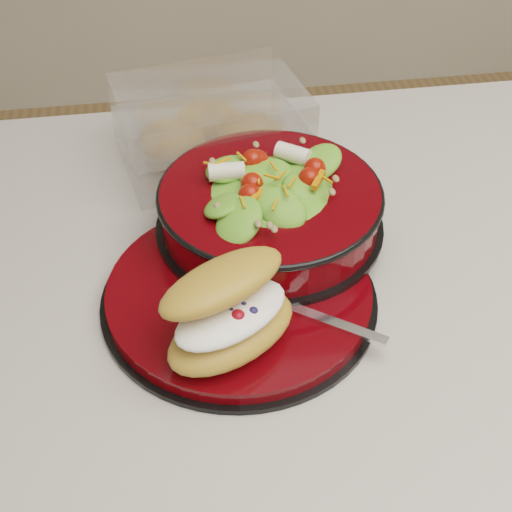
{
  "coord_description": "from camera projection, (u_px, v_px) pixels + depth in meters",
  "views": [
    {
      "loc": [
        -0.31,
        -0.51,
        1.41
      ],
      "look_at": [
        -0.23,
        0.0,
        0.94
      ],
      "focal_mm": 50.0,
      "sensor_mm": 36.0,
      "label": 1
    }
  ],
  "objects": [
    {
      "name": "island_counter",
      "position": [
        413.0,
        486.0,
        1.05
      ],
      "size": [
        1.24,
        0.74,
        0.9
      ],
      "color": "silver",
      "rests_on": "ground"
    },
    {
      "name": "dinner_plate",
      "position": [
        240.0,
        294.0,
        0.7
      ],
      "size": [
        0.27,
        0.27,
        0.02
      ],
      "rotation": [
        0.0,
        0.0,
        -0.19
      ],
      "color": "black",
      "rests_on": "island_counter"
    },
    {
      "name": "salad_bowl",
      "position": [
        270.0,
        200.0,
        0.74
      ],
      "size": [
        0.24,
        0.24,
        0.1
      ],
      "rotation": [
        0.0,
        0.0,
        0.35
      ],
      "color": "black",
      "rests_on": "dinner_plate"
    },
    {
      "name": "croissant",
      "position": [
        230.0,
        311.0,
        0.62
      ],
      "size": [
        0.15,
        0.14,
        0.08
      ],
      "rotation": [
        0.0,
        0.0,
        0.54
      ],
      "color": "gold",
      "rests_on": "dinner_plate"
    },
    {
      "name": "fork",
      "position": [
        307.0,
        313.0,
        0.67
      ],
      "size": [
        0.13,
        0.1,
        0.0
      ],
      "rotation": [
        0.0,
        0.0,
        0.95
      ],
      "color": "silver",
      "rests_on": "dinner_plate"
    },
    {
      "name": "pastry_box",
      "position": [
        210.0,
        126.0,
        0.87
      ],
      "size": [
        0.24,
        0.19,
        0.09
      ],
      "rotation": [
        0.0,
        0.0,
        0.18
      ],
      "color": "white",
      "rests_on": "island_counter"
    }
  ]
}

